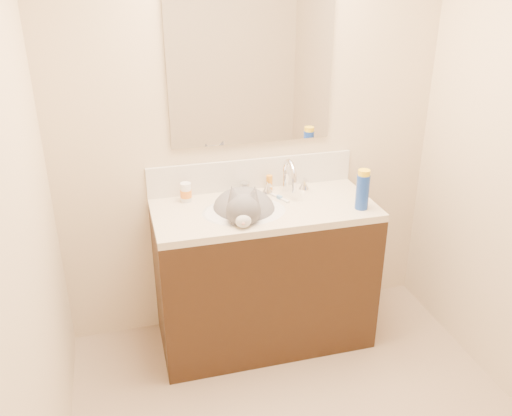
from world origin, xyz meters
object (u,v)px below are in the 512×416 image
vanity_cabinet (264,278)px  faucet (288,179)px  cat (244,212)px  pill_bottle (186,192)px  basin (244,223)px  amber_bottle (269,183)px  silver_jar (245,188)px  spray_can (362,192)px

vanity_cabinet → faucet: 0.58m
cat → pill_bottle: size_ratio=4.79×
basin → amber_bottle: size_ratio=4.95×
pill_bottle → amber_bottle: 0.49m
faucet → silver_jar: bearing=161.3°
faucet → spray_can: bearing=-43.2°
cat → spray_can: cat is taller
basin → pill_bottle: 0.37m
pill_bottle → silver_jar: (0.34, 0.04, -0.02)m
vanity_cabinet → faucet: bearing=37.3°
silver_jar → amber_bottle: size_ratio=0.65×
pill_bottle → cat: bearing=-34.6°
vanity_cabinet → silver_jar: silver_jar is taller
amber_bottle → pill_bottle: bearing=-176.4°
basin → faucet: size_ratio=1.61×
faucet → cat: (-0.30, -0.15, -0.10)m
silver_jar → vanity_cabinet: bearing=-76.0°
silver_jar → spray_can: (0.55, -0.37, 0.07)m
basin → amber_bottle: (0.21, 0.24, 0.12)m
basin → spray_can: 0.65m
vanity_cabinet → pill_bottle: 0.67m
cat → amber_bottle: (0.20, 0.22, 0.06)m
basin → amber_bottle: bearing=48.9°
basin → cat: size_ratio=0.88×
pill_bottle → spray_can: size_ratio=0.56×
vanity_cabinet → spray_can: bearing=-17.7°
vanity_cabinet → silver_jar: (-0.05, 0.22, 0.48)m
amber_bottle → spray_can: (0.40, -0.37, 0.05)m
cat → spray_can: (0.61, -0.14, 0.11)m
silver_jar → amber_bottle: 0.14m
silver_jar → faucet: bearing=-18.7°
vanity_cabinet → amber_bottle: bearing=66.9°
spray_can → basin: bearing=168.3°
faucet → silver_jar: size_ratio=4.71×
faucet → cat: bearing=-153.0°
basin → faucet: faucet is taller
pill_bottle → amber_bottle: size_ratio=1.18×
silver_jar → spray_can: spray_can is taller
cat → silver_jar: size_ratio=8.60×
spray_can → faucet: bearing=136.8°
pill_bottle → silver_jar: bearing=6.1°
faucet → cat: 0.35m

